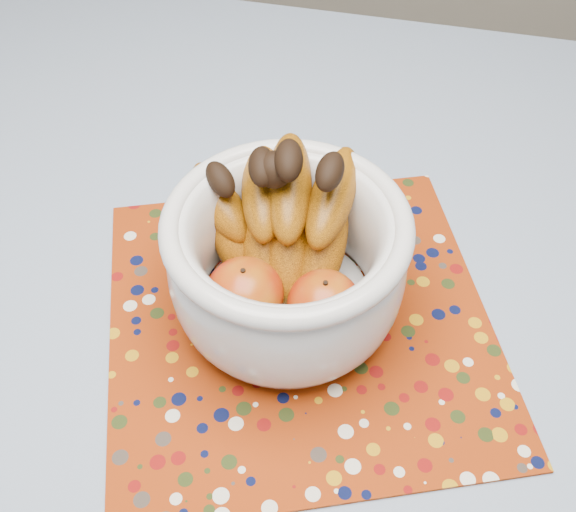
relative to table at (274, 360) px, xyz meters
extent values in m
cube|color=brown|center=(0.00, 0.00, 0.06)|extent=(1.20, 1.20, 0.04)
cylinder|color=brown|center=(-0.53, 0.53, -0.32)|extent=(0.06, 0.06, 0.71)
cube|color=slate|center=(0.00, 0.00, 0.08)|extent=(1.32, 1.32, 0.01)
cube|color=maroon|center=(0.03, 0.00, 0.09)|extent=(0.53, 0.53, 0.00)
cylinder|color=silver|center=(0.01, 0.01, 0.10)|extent=(0.12, 0.12, 0.01)
cylinder|color=silver|center=(0.01, 0.01, 0.11)|extent=(0.18, 0.18, 0.01)
torus|color=silver|center=(0.01, 0.01, 0.23)|extent=(0.24, 0.24, 0.02)
ellipsoid|color=maroon|center=(-0.02, -0.02, 0.15)|extent=(0.08, 0.08, 0.07)
ellipsoid|color=maroon|center=(0.06, -0.02, 0.15)|extent=(0.08, 0.08, 0.07)
sphere|color=black|center=(-0.01, 0.05, 0.26)|extent=(0.04, 0.04, 0.04)
camera|label=1|loc=(0.12, -0.42, 0.69)|focal=42.00mm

